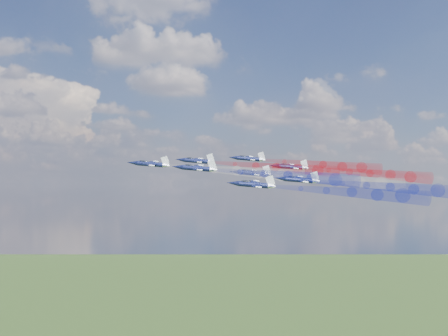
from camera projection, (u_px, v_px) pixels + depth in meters
name	position (u px, v px, depth m)	size (l,w,h in m)	color
jet_lead	(150.00, 164.00, 147.59)	(9.35, 11.68, 3.12)	black
trail_lead	(237.00, 171.00, 147.98)	(3.89, 36.37, 3.89)	white
jet_inner_left	(196.00, 168.00, 139.02)	(9.35, 11.68, 3.12)	black
trail_inner_left	(288.00, 176.00, 139.40)	(3.89, 36.37, 3.89)	#1725C5
jet_inner_right	(197.00, 161.00, 159.46)	(9.35, 11.68, 3.12)	black
trail_inner_right	(277.00, 167.00, 159.84)	(3.89, 36.37, 3.89)	red
jet_outer_left	(253.00, 185.00, 128.77)	(9.35, 11.68, 3.12)	black
trail_outer_left	(352.00, 192.00, 129.15)	(3.89, 36.37, 3.89)	#1725C5
jet_center_third	(252.00, 173.00, 149.06)	(9.35, 11.68, 3.12)	black
trail_center_third	(337.00, 180.00, 149.45)	(3.89, 36.37, 3.89)	white
jet_outer_right	(249.00, 159.00, 170.67)	(9.35, 11.68, 3.12)	black
trail_outer_right	(323.00, 165.00, 171.06)	(3.89, 36.37, 3.89)	red
jet_rear_left	(299.00, 180.00, 139.11)	(9.35, 11.68, 3.12)	black
trail_rear_left	(390.00, 187.00, 139.50)	(3.89, 36.37, 3.89)	#1725C5
jet_rear_right	(291.00, 167.00, 160.37)	(9.35, 11.68, 3.12)	black
trail_rear_right	(370.00, 173.00, 160.75)	(3.89, 36.37, 3.89)	red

